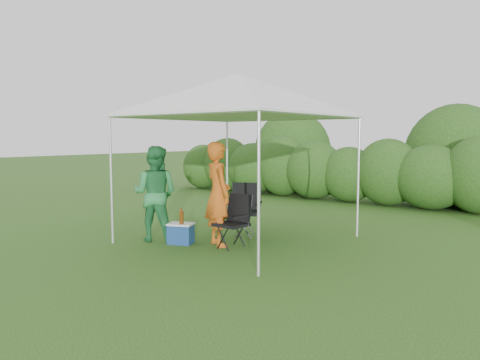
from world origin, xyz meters
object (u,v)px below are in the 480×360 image
Objects in this scene: chair_right at (235,217)px; cooler at (181,233)px; chair_left at (246,206)px; canopy at (239,95)px; man at (218,194)px; woman at (155,194)px.

cooler is at bearing -154.07° from chair_right.
chair_left is (-0.45, 0.88, 0.05)m from chair_right.
canopy is 1.83× the size of man.
woman is 0.82m from cooler.
man reaches higher than chair_right.
canopy is 1.99m from chair_left.
chair_right is at bearing -0.15° from cooler.
cooler is (0.51, 0.09, -0.64)m from woman.
man is at bearing 4.44° from cooler.
chair_left is 1.89× the size of cooler.
man is at bearing 173.85° from woman.
man reaches higher than woman.
cooler is at bearing 164.02° from woman.
canopy is 2.18m from woman.
man is at bearing -111.08° from chair_left.
woman is (-1.07, -0.39, -0.04)m from man.
woman is (-1.09, -0.91, -1.65)m from canopy.
canopy is 3.64× the size of chair_right.
chair_left is 1.36m from cooler.
chair_right is 0.98m from cooler.
canopy is 6.29× the size of cooler.
chair_right reaches higher than cooler.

